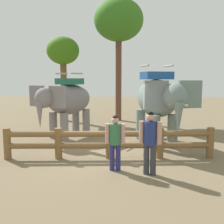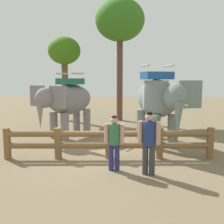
% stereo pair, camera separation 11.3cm
% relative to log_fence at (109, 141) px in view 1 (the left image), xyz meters
% --- Properties ---
extents(ground_plane, '(60.00, 60.00, 0.00)m').
position_rel_log_fence_xyz_m(ground_plane, '(0.00, 0.15, -0.61)').
color(ground_plane, '#726247').
extents(log_fence, '(7.04, 0.77, 1.05)m').
position_rel_log_fence_xyz_m(log_fence, '(0.00, 0.00, 0.00)').
color(log_fence, brown).
rests_on(log_fence, ground).
extents(elephant_near_left, '(2.72, 3.45, 2.94)m').
position_rel_log_fence_xyz_m(elephant_near_left, '(-2.20, 3.29, 1.05)').
color(elephant_near_left, slate).
rests_on(elephant_near_left, ground).
extents(elephant_center, '(2.50, 3.86, 3.23)m').
position_rel_log_fence_xyz_m(elephant_center, '(1.83, 2.04, 1.21)').
color(elephant_center, slate).
rests_on(elephant_center, ground).
extents(tourist_woman_in_black, '(0.62, 0.42, 1.79)m').
position_rel_log_fence_xyz_m(tourist_woman_in_black, '(1.24, -1.39, 0.43)').
color(tourist_woman_in_black, '#32343A').
rests_on(tourist_woman_in_black, ground).
extents(tourist_man_in_blue, '(0.58, 0.32, 1.64)m').
position_rel_log_fence_xyz_m(tourist_man_in_blue, '(0.25, -1.12, 0.34)').
color(tourist_man_in_blue, navy).
rests_on(tourist_man_in_blue, ground).
extents(tree_far_left, '(2.01, 2.01, 5.25)m').
position_rel_log_fence_xyz_m(tree_far_left, '(-3.45, 7.79, 3.60)').
color(tree_far_left, brown).
rests_on(tree_far_left, ground).
extents(tree_back_center, '(3.05, 3.05, 7.55)m').
position_rel_log_fence_xyz_m(tree_back_center, '(-0.01, 8.12, 5.53)').
color(tree_back_center, brown).
rests_on(tree_back_center, ground).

